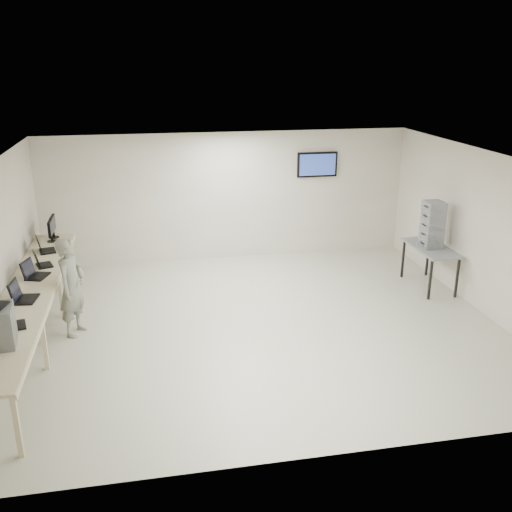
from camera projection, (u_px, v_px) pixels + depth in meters
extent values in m
cube|color=#B9B8A1|center=(258.00, 323.00, 9.71)|extent=(8.00, 7.00, 0.01)
cube|color=white|center=(258.00, 159.00, 8.79)|extent=(8.00, 7.00, 0.01)
cube|color=beige|center=(228.00, 197.00, 12.49)|extent=(8.00, 0.01, 2.80)
cube|color=beige|center=(322.00, 347.00, 6.00)|extent=(8.00, 0.01, 2.80)
cube|color=beige|center=(482.00, 232.00, 9.96)|extent=(0.01, 7.00, 2.80)
cube|color=black|center=(317.00, 164.00, 12.62)|extent=(0.15, 0.04, 0.15)
cube|color=black|center=(317.00, 164.00, 12.58)|extent=(0.90, 0.06, 0.55)
cube|color=navy|center=(318.00, 165.00, 12.55)|extent=(0.82, 0.01, 0.47)
cube|color=tan|center=(29.00, 291.00, 8.78)|extent=(0.75, 6.00, 0.04)
cube|color=beige|center=(55.00, 291.00, 8.86)|extent=(0.02, 6.00, 0.06)
cube|color=beige|center=(17.00, 424.00, 6.34)|extent=(0.06, 0.06, 0.86)
cube|color=beige|center=(0.00, 346.00, 8.04)|extent=(0.06, 0.06, 0.86)
cube|color=beige|center=(44.00, 343.00, 8.15)|extent=(0.06, 0.06, 0.86)
cube|color=beige|center=(24.00, 297.00, 9.71)|extent=(0.06, 0.06, 0.86)
cube|color=beige|center=(61.00, 294.00, 9.82)|extent=(0.06, 0.06, 0.86)
cube|color=beige|center=(42.00, 259.00, 11.52)|extent=(0.06, 0.06, 0.86)
cube|color=beige|center=(73.00, 257.00, 11.62)|extent=(0.06, 0.06, 0.86)
cube|color=black|center=(16.00, 326.00, 7.59)|extent=(0.30, 0.37, 0.02)
cube|color=black|center=(6.00, 318.00, 7.53)|extent=(0.13, 0.31, 0.23)
cube|color=black|center=(7.00, 318.00, 7.53)|extent=(0.11, 0.27, 0.19)
cube|color=black|center=(26.00, 299.00, 8.40)|extent=(0.34, 0.43, 0.02)
cube|color=black|center=(15.00, 290.00, 8.33)|extent=(0.12, 0.39, 0.29)
cube|color=black|center=(16.00, 290.00, 8.33)|extent=(0.09, 0.34, 0.24)
cube|color=black|center=(38.00, 276.00, 9.29)|extent=(0.38, 0.45, 0.02)
cube|color=black|center=(28.00, 268.00, 9.21)|extent=(0.18, 0.37, 0.28)
cube|color=black|center=(29.00, 268.00, 9.21)|extent=(0.14, 0.32, 0.23)
cube|color=black|center=(45.00, 265.00, 9.79)|extent=(0.34, 0.40, 0.02)
cube|color=black|center=(36.00, 258.00, 9.72)|extent=(0.16, 0.32, 0.24)
cube|color=black|center=(37.00, 258.00, 9.73)|extent=(0.13, 0.28, 0.20)
cube|color=black|center=(47.00, 251.00, 10.51)|extent=(0.36, 0.44, 0.02)
cube|color=black|center=(39.00, 244.00, 10.44)|extent=(0.16, 0.37, 0.27)
cube|color=black|center=(40.00, 244.00, 10.44)|extent=(0.13, 0.32, 0.23)
cylinder|color=black|center=(52.00, 241.00, 11.08)|extent=(0.19, 0.19, 0.01)
cube|color=black|center=(52.00, 237.00, 11.06)|extent=(0.04, 0.03, 0.16)
cube|color=black|center=(51.00, 227.00, 10.99)|extent=(0.05, 0.44, 0.29)
cube|color=black|center=(52.00, 227.00, 11.00)|extent=(0.00, 0.40, 0.25)
cylinder|color=black|center=(54.00, 237.00, 11.32)|extent=(0.20, 0.20, 0.01)
cube|color=black|center=(54.00, 233.00, 11.29)|extent=(0.04, 0.03, 0.16)
cube|color=black|center=(52.00, 224.00, 11.23)|extent=(0.05, 0.44, 0.30)
cube|color=black|center=(54.00, 223.00, 11.23)|extent=(0.00, 0.40, 0.26)
imported|color=slate|center=(72.00, 287.00, 9.11)|extent=(0.58, 0.70, 1.63)
cube|color=slate|center=(431.00, 248.00, 11.00)|extent=(0.64, 1.38, 0.04)
cube|color=black|center=(430.00, 280.00, 10.55)|extent=(0.04, 0.04, 0.79)
cube|color=black|center=(403.00, 259.00, 11.64)|extent=(0.04, 0.04, 0.79)
cube|color=black|center=(457.00, 278.00, 10.64)|extent=(0.04, 0.04, 0.79)
cube|color=black|center=(428.00, 257.00, 11.73)|extent=(0.04, 0.04, 0.79)
cube|color=gray|center=(431.00, 243.00, 10.96)|extent=(0.34, 0.38, 0.18)
cube|color=gray|center=(432.00, 234.00, 10.91)|extent=(0.34, 0.38, 0.18)
cube|color=gray|center=(433.00, 225.00, 10.85)|extent=(0.34, 0.38, 0.18)
cube|color=gray|center=(434.00, 215.00, 10.79)|extent=(0.34, 0.38, 0.18)
cube|color=gray|center=(435.00, 206.00, 10.73)|extent=(0.34, 0.38, 0.18)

